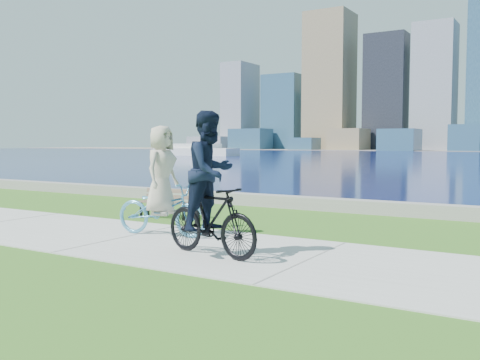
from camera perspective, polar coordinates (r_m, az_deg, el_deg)
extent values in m
plane|color=#2F5F19|center=(8.76, 7.19, -8.58)|extent=(320.00, 320.00, 0.00)
cube|color=#AEAEA9|center=(8.76, 7.19, -8.52)|extent=(80.00, 3.50, 0.02)
cube|color=gray|center=(14.54, 17.24, -3.01)|extent=(90.00, 0.50, 0.35)
cube|color=slate|center=(157.65, -3.29, 3.98)|extent=(11.98, 6.41, 3.71)
cube|color=navy|center=(150.02, 1.13, 4.37)|extent=(10.29, 7.72, 5.77)
cube|color=navy|center=(140.09, 6.88, 3.85)|extent=(6.66, 6.29, 3.21)
cube|color=#776449|center=(138.68, 11.52, 4.26)|extent=(8.49, 9.20, 5.45)
cube|color=navy|center=(131.18, 16.66, 4.12)|extent=(8.43, 8.78, 5.12)
cube|color=navy|center=(129.07, 23.04, 4.14)|extent=(6.53, 9.55, 5.89)
cube|color=slate|center=(161.31, 0.02, 7.83)|extent=(7.16, 11.18, 25.35)
cube|color=navy|center=(154.58, 4.51, 7.22)|extent=(10.63, 6.68, 21.26)
cube|color=#776449|center=(150.50, 9.53, 10.28)|extent=(11.65, 11.31, 37.01)
cube|color=black|center=(145.26, 15.27, 9.01)|extent=(10.48, 6.45, 29.91)
cube|color=slate|center=(144.14, 20.02, 9.28)|extent=(9.81, 9.03, 31.53)
cube|color=silver|center=(79.33, -4.76, 3.02)|extent=(13.07, 3.74, 1.12)
cube|color=silver|center=(79.32, -4.76, 3.66)|extent=(7.47, 2.80, 0.65)
cube|color=black|center=(13.79, -10.50, -3.17)|extent=(0.06, 0.06, 0.40)
cube|color=black|center=(13.14, -6.04, -3.48)|extent=(0.06, 0.06, 0.40)
cube|color=black|center=(14.05, -9.78, -3.03)|extent=(0.06, 0.06, 0.40)
cube|color=black|center=(13.42, -5.37, -3.32)|extent=(0.06, 0.06, 0.40)
cube|color=brown|center=(13.43, -8.33, -2.41)|extent=(1.41, 0.28, 0.04)
cube|color=brown|center=(13.55, -8.02, -2.36)|extent=(1.41, 0.28, 0.04)
cube|color=brown|center=(13.67, -7.71, -2.30)|extent=(1.41, 0.28, 0.04)
cube|color=brown|center=(13.74, -7.49, -1.78)|extent=(1.40, 0.24, 0.10)
cube|color=brown|center=(13.75, -7.44, -1.15)|extent=(1.40, 0.24, 0.10)
cylinder|color=black|center=(11.98, -4.57, -2.66)|extent=(0.13, 0.13, 1.03)
sphere|color=silver|center=(11.93, -4.59, -0.03)|extent=(0.19, 0.19, 0.19)
imported|color=#52A0C9|center=(10.97, -8.34, -3.08)|extent=(0.97, 2.14, 1.08)
imported|color=beige|center=(10.90, -8.38, 1.04)|extent=(0.68, 0.95, 1.80)
imported|color=black|center=(8.90, -3.16, -4.27)|extent=(0.92, 2.08, 1.21)
imported|color=black|center=(8.82, -3.18, 0.98)|extent=(0.89, 1.06, 1.98)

